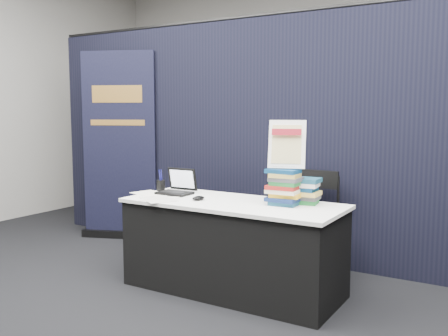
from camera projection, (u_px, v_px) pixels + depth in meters
floor at (195, 313)px, 3.68m from camera, size 8.00×8.00×0.00m
wall_back at (359, 91)px, 6.88m from camera, size 8.00×0.02×3.50m
drape_partition at (287, 140)px, 4.90m from camera, size 6.00×0.08×2.40m
display_table at (233, 246)px, 4.10m from camera, size 1.80×0.75×0.75m
laptop at (177, 188)px, 4.44m from camera, size 0.29×0.24×0.22m
mouse at (198, 198)px, 4.12m from camera, size 0.11×0.13×0.04m
brochure_left at (151, 193)px, 4.45m from camera, size 0.38×0.31×0.00m
brochure_mid at (158, 199)px, 4.16m from camera, size 0.41×0.38×0.00m
brochure_right at (160, 199)px, 4.19m from camera, size 0.37×0.32×0.00m
pen_cup at (161, 185)px, 4.60m from camera, size 0.08×0.08×0.10m
book_stack_tall at (285, 187)px, 3.90m from camera, size 0.24×0.20×0.29m
book_stack_short at (302, 191)px, 3.97m from camera, size 0.26×0.21×0.21m
info_sign at (287, 145)px, 3.88m from camera, size 0.31×0.20×0.39m
pullup_banner at (119, 157)px, 5.76m from camera, size 0.89×0.44×2.16m
stacking_chair at (309, 218)px, 4.46m from camera, size 0.44×0.44×0.95m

